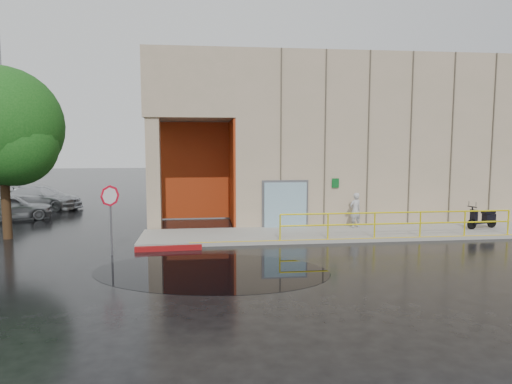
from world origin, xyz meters
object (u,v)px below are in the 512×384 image
Objects in this scene: red_curb at (169,248)px; car_a at (11,207)px; person at (355,210)px; car_c at (43,198)px; scooter at (483,213)px; stop_sign at (110,204)px; tree_near at (5,131)px.

car_a is at bearing 137.79° from red_curb.
car_a is (-16.42, 4.76, -0.27)m from person.
person reaches higher than car_c.
scooter is 0.34× the size of car_c.
person is 18.35m from car_c.
car_a reaches higher than red_curb.
stop_sign is at bearing 176.45° from scooter.
person is 5.57m from scooter.
stop_sign reaches higher than car_a.
car_a is at bearing 105.87° from stop_sign.
scooter is at bearing -95.20° from car_c.
red_curb is 14.18m from car_c.
stop_sign is (-15.40, -2.49, 0.95)m from scooter.
person is 0.22× the size of tree_near.
stop_sign is 13.61m from car_c.
tree_near reaches higher than scooter.
person is 0.97× the size of scooter.
car_c is (-16.16, 8.68, -0.24)m from person.
car_c is at bearing 143.50° from scooter.
stop_sign is at bearing -161.69° from car_a.
car_c is at bearing 125.24° from red_curb.
red_curb is (-7.99, -2.89, -0.84)m from person.
red_curb is 0.51× the size of car_c.
car_a is 0.56× the size of tree_near.
stop_sign is 2.61m from red_curb.
car_c is (0.26, 3.92, 0.02)m from car_a.
person is 0.33× the size of car_c.
stop_sign is 0.35× the size of tree_near.
stop_sign is 0.52× the size of car_c.
car_c is at bearing 100.54° from tree_near.
stop_sign is 10.46m from car_a.
person is at bearing -4.25° from stop_sign.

